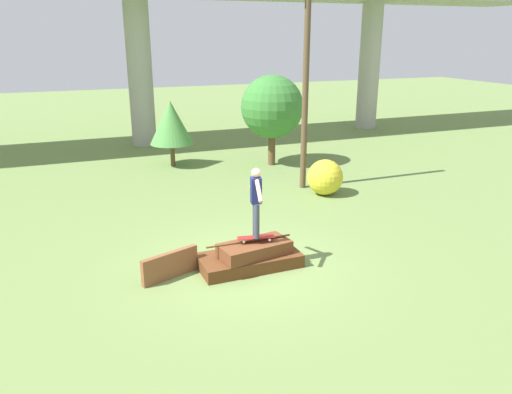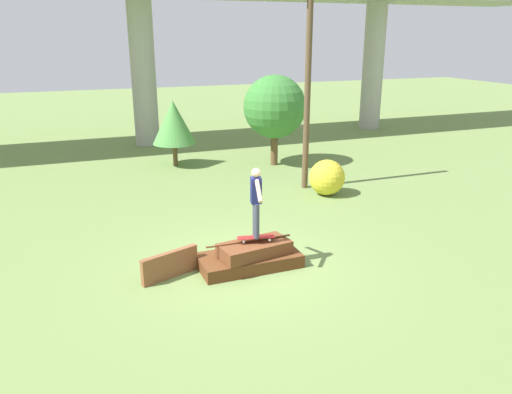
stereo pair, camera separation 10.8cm
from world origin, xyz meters
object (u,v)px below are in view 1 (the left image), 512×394
at_px(tree_behind_left, 272,107).
at_px(tree_behind_right, 171,122).
at_px(utility_pole, 306,76).
at_px(bush_yellow_flowering, 325,177).
at_px(skater, 256,198).
at_px(skateboard, 256,237).

relative_size(tree_behind_left, tree_behind_right, 1.37).
xyz_separation_m(utility_pole, bush_yellow_flowering, (0.31, -0.97, -3.10)).
xyz_separation_m(tree_behind_left, bush_yellow_flowering, (0.06, -4.21, -1.70)).
distance_m(skater, utility_pole, 6.59).
relative_size(skater, tree_behind_right, 0.61).
bearing_deg(skateboard, utility_pole, 53.94).
distance_m(skateboard, bush_yellow_flowering, 5.72).
xyz_separation_m(skater, tree_behind_right, (0.24, 9.54, 0.10)).
relative_size(tree_behind_right, bush_yellow_flowering, 2.23).
height_order(utility_pole, tree_behind_right, utility_pole).
height_order(skater, utility_pole, utility_pole).
height_order(skater, tree_behind_left, tree_behind_left).
bearing_deg(utility_pole, skateboard, -126.06).
relative_size(skateboard, utility_pole, 0.12).
bearing_deg(skater, utility_pole, 53.94).
bearing_deg(bush_yellow_flowering, skater, -134.28).
bearing_deg(tree_behind_left, skateboard, -115.33).
bearing_deg(tree_behind_right, skateboard, -91.43).
relative_size(tree_behind_left, bush_yellow_flowering, 3.05).
bearing_deg(bush_yellow_flowering, skateboard, -134.28).
bearing_deg(tree_behind_right, utility_pole, -52.42).
distance_m(skater, tree_behind_left, 9.20).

